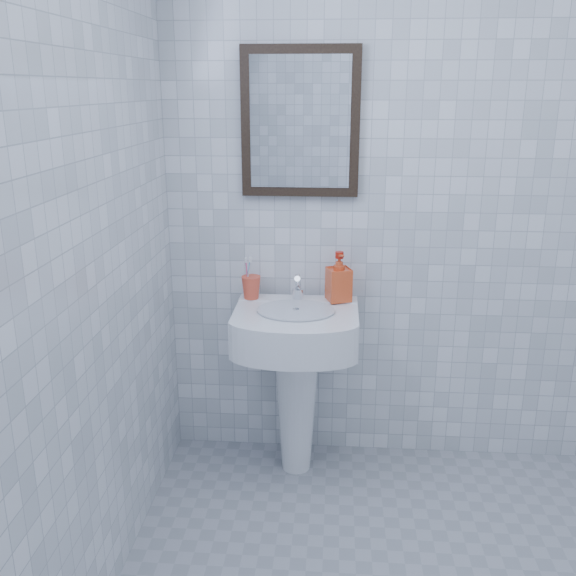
{
  "coord_description": "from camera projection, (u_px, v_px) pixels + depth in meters",
  "views": [
    {
      "loc": [
        -0.34,
        -1.59,
        1.69
      ],
      "look_at": [
        -0.53,
        0.86,
        0.92
      ],
      "focal_mm": 40.0,
      "sensor_mm": 36.0,
      "label": 1
    }
  ],
  "objects": [
    {
      "name": "wall_mirror",
      "position": [
        300.0,
        122.0,
        2.69
      ],
      "size": [
        0.5,
        0.04,
        0.62
      ],
      "color": "black",
      "rests_on": "wall_back"
    },
    {
      "name": "wall_back",
      "position": [
        417.0,
        194.0,
        2.76
      ],
      "size": [
        2.2,
        0.02,
        2.5
      ],
      "primitive_type": "cube",
      "color": "white",
      "rests_on": "ground"
    },
    {
      "name": "soap_dispenser",
      "position": [
        339.0,
        277.0,
        2.78
      ],
      "size": [
        0.12,
        0.12,
        0.22
      ],
      "primitive_type": "imported",
      "rotation": [
        0.0,
        0.0,
        0.33
      ],
      "color": "red",
      "rests_on": "washbasin"
    },
    {
      "name": "toothbrush_cup",
      "position": [
        251.0,
        287.0,
        2.83
      ],
      "size": [
        0.1,
        0.1,
        0.1
      ],
      "primitive_type": null,
      "rotation": [
        0.0,
        0.0,
        0.23
      ],
      "color": "#EB4C32",
      "rests_on": "washbasin"
    },
    {
      "name": "washbasin",
      "position": [
        296.0,
        362.0,
        2.81
      ],
      "size": [
        0.52,
        0.38,
        0.8
      ],
      "color": "white",
      "rests_on": "ground"
    },
    {
      "name": "wall_left",
      "position": [
        51.0,
        261.0,
        1.7
      ],
      "size": [
        0.02,
        2.4,
        2.5
      ],
      "primitive_type": "cube",
      "color": "white",
      "rests_on": "ground"
    },
    {
      "name": "faucet",
      "position": [
        298.0,
        289.0,
        2.81
      ],
      "size": [
        0.05,
        0.11,
        0.12
      ],
      "color": "silver",
      "rests_on": "washbasin"
    }
  ]
}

